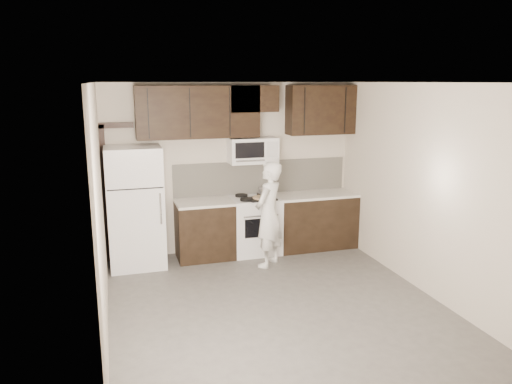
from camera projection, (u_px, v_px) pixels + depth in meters
name	position (u px, v px, depth m)	size (l,w,h in m)	color
floor	(276.00, 305.00, 6.19)	(4.50, 4.50, 0.00)	#504E4B
back_wall	(231.00, 168.00, 8.01)	(4.00, 4.00, 0.00)	beige
ceiling	(278.00, 82.00, 5.61)	(4.50, 4.50, 0.00)	white
counter_run	(273.00, 224.00, 8.08)	(2.95, 0.64, 0.91)	black
stove	(255.00, 225.00, 7.99)	(0.76, 0.66, 0.94)	white
backsplash	(261.00, 177.00, 8.17)	(2.90, 0.02, 0.54)	beige
upper_cabinets	(247.00, 110.00, 7.70)	(3.48, 0.35, 0.78)	black
microwave	(253.00, 150.00, 7.84)	(0.76, 0.42, 0.40)	white
refrigerator	(135.00, 207.00, 7.34)	(0.80, 0.76, 1.80)	white
door_trim	(108.00, 181.00, 7.46)	(0.50, 0.08, 2.12)	black
saucepan	(263.00, 191.00, 8.07)	(0.29, 0.17, 0.16)	silver
baking_tray	(262.00, 199.00, 7.77)	(0.42, 0.32, 0.02)	black
pizza	(262.00, 197.00, 7.77)	(0.28, 0.28, 0.02)	beige
person	(269.00, 214.00, 7.36)	(0.58, 0.38, 1.58)	silver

